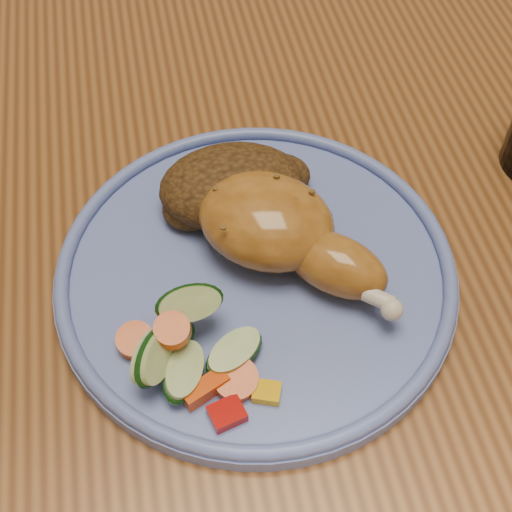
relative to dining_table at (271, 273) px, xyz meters
name	(u,v)px	position (x,y,z in m)	size (l,w,h in m)	color
dining_table	(271,273)	(0.00, 0.00, 0.00)	(0.90, 1.40, 0.75)	brown
chair_far	(187,17)	(0.00, 0.63, -0.17)	(0.42, 0.42, 0.91)	#4C2D16
plate	(256,274)	(-0.02, -0.06, 0.09)	(0.27, 0.27, 0.01)	#596BB1
plate_rim	(256,265)	(-0.02, -0.06, 0.10)	(0.27, 0.27, 0.01)	#596BB1
chicken_leg	(283,231)	(0.00, -0.05, 0.12)	(0.14, 0.15, 0.05)	#A96923
rice_pilaf	(234,186)	(-0.03, 0.00, 0.11)	(0.11, 0.08, 0.05)	#4C2F13
vegetable_pile	(188,350)	(-0.08, -0.12, 0.11)	(0.10, 0.10, 0.05)	#A50A05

